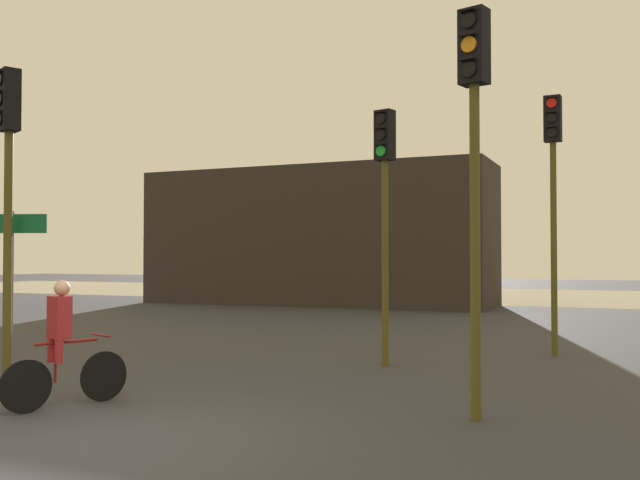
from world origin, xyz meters
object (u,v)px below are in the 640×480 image
object	(u,v)px
distant_building	(316,237)
traffic_light_far_right	(553,177)
traffic_light_center	(385,188)
traffic_light_near_left	(8,167)
direction_sign_post	(10,272)
cyclist	(62,343)
traffic_light_near_right	(474,136)

from	to	relation	value
distant_building	traffic_light_far_right	bearing A→B (deg)	-49.67
traffic_light_center	traffic_light_near_left	bearing A→B (deg)	59.62
direction_sign_post	cyclist	size ratio (longest dim) A/B	1.60
direction_sign_post	cyclist	world-z (taller)	direction_sign_post
traffic_light_center	direction_sign_post	distance (m)	6.27
traffic_light_near_right	cyclist	xyz separation A→B (m)	(-4.97, -1.38, -2.53)
traffic_light_far_right	cyclist	world-z (taller)	traffic_light_far_right
direction_sign_post	traffic_light_center	bearing A→B (deg)	-157.77
direction_sign_post	traffic_light_near_right	bearing A→B (deg)	163.53
cyclist	distant_building	bearing A→B (deg)	125.09
traffic_light_near_right	cyclist	bearing A→B (deg)	31.02
traffic_light_far_right	traffic_light_center	xyz separation A→B (m)	(-2.63, -2.47, -0.34)
distant_building	traffic_light_far_right	world-z (taller)	distant_building
traffic_light_near_left	direction_sign_post	size ratio (longest dim) A/B	1.78
distant_building	traffic_light_near_left	size ratio (longest dim) A/B	3.10
traffic_light_near_right	direction_sign_post	world-z (taller)	traffic_light_near_right
distant_building	direction_sign_post	distance (m)	19.41
traffic_light_far_right	direction_sign_post	distance (m)	9.87
distant_building	traffic_light_far_right	size ratio (longest dim) A/B	2.83
traffic_light_near_right	cyclist	world-z (taller)	traffic_light_near_right
traffic_light_near_left	direction_sign_post	distance (m)	1.54
traffic_light_far_right	traffic_light_center	distance (m)	3.62
traffic_light_near_right	traffic_light_center	size ratio (longest dim) A/B	1.07
traffic_light_near_right	direction_sign_post	distance (m)	6.93
traffic_light_far_right	traffic_light_near_right	bearing A→B (deg)	90.60
traffic_light_far_right	direction_sign_post	xyz separation A→B (m)	(-7.02, -6.70, -1.79)
direction_sign_post	cyclist	xyz separation A→B (m)	(1.72, -0.77, -0.88)
traffic_light_center	cyclist	distance (m)	6.13
traffic_light_near_right	traffic_light_near_left	size ratio (longest dim) A/B	1.05
traffic_light_near_right	cyclist	distance (m)	5.75
traffic_light_far_right	traffic_light_near_right	world-z (taller)	traffic_light_far_right
distant_building	traffic_light_near_right	size ratio (longest dim) A/B	2.96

